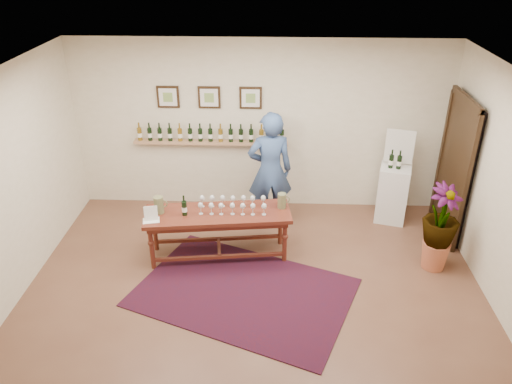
{
  "coord_description": "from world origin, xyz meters",
  "views": [
    {
      "loc": [
        0.24,
        -5.09,
        4.19
      ],
      "look_at": [
        0.0,
        0.8,
        1.1
      ],
      "focal_mm": 35.0,
      "sensor_mm": 36.0,
      "label": 1
    }
  ],
  "objects_px": {
    "tasting_table": "(218,219)",
    "potted_plant": "(440,228)",
    "display_pedestal": "(392,194)",
    "person": "(270,171)"
  },
  "relations": [
    {
      "from": "tasting_table",
      "to": "display_pedestal",
      "type": "height_order",
      "value": "display_pedestal"
    },
    {
      "from": "tasting_table",
      "to": "person",
      "type": "xyz_separation_m",
      "value": [
        0.71,
        0.91,
        0.33
      ]
    },
    {
      "from": "person",
      "to": "tasting_table",
      "type": "bearing_deg",
      "value": 43.46
    },
    {
      "from": "display_pedestal",
      "to": "person",
      "type": "bearing_deg",
      "value": -172.93
    },
    {
      "from": "tasting_table",
      "to": "potted_plant",
      "type": "xyz_separation_m",
      "value": [
        3.03,
        -0.16,
        0.03
      ]
    },
    {
      "from": "tasting_table",
      "to": "display_pedestal",
      "type": "distance_m",
      "value": 2.92
    },
    {
      "from": "display_pedestal",
      "to": "person",
      "type": "xyz_separation_m",
      "value": [
        -1.96,
        -0.24,
        0.48
      ]
    },
    {
      "from": "display_pedestal",
      "to": "potted_plant",
      "type": "bearing_deg",
      "value": -75.18
    },
    {
      "from": "tasting_table",
      "to": "display_pedestal",
      "type": "relative_size",
      "value": 2.26
    },
    {
      "from": "display_pedestal",
      "to": "potted_plant",
      "type": "distance_m",
      "value": 1.37
    }
  ]
}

